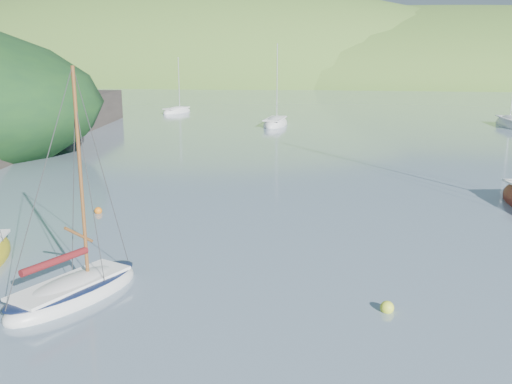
% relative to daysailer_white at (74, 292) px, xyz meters
% --- Properties ---
extents(ground, '(700.00, 700.00, 0.00)m').
position_rel_daysailer_white_xyz_m(ground, '(5.13, -0.10, -0.20)').
color(ground, slate).
rests_on(ground, ground).
extents(shoreline_hills, '(690.00, 135.00, 56.00)m').
position_rel_daysailer_white_xyz_m(shoreline_hills, '(-4.53, 172.32, -0.20)').
color(shoreline_hills, '#3E6C29').
rests_on(shoreline_hills, ground).
extents(daysailer_white, '(3.62, 5.57, 8.05)m').
position_rel_daysailer_white_xyz_m(daysailer_white, '(0.00, 0.00, 0.00)').
color(daysailer_white, silver).
rests_on(daysailer_white, ground).
extents(distant_sloop_a, '(2.56, 6.95, 9.86)m').
position_rel_daysailer_white_xyz_m(distant_sloop_a, '(-1.41, 47.78, -0.02)').
color(distant_sloop_a, silver).
rests_on(distant_sloop_a, ground).
extents(distant_sloop_b, '(3.58, 8.12, 11.24)m').
position_rel_daysailer_white_xyz_m(distant_sloop_b, '(24.76, 52.25, -0.01)').
color(distant_sloop_b, silver).
rests_on(distant_sloop_b, ground).
extents(distant_sloop_c, '(3.53, 6.05, 8.16)m').
position_rel_daysailer_white_xyz_m(distant_sloop_c, '(-17.15, 59.24, -0.04)').
color(distant_sloop_c, silver).
rests_on(distant_sloop_c, ground).
extents(mooring_buoys, '(22.83, 10.32, 0.46)m').
position_rel_daysailer_white_xyz_m(mooring_buoys, '(7.54, 4.65, -0.08)').
color(mooring_buoys, '#D4E431').
rests_on(mooring_buoys, ground).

